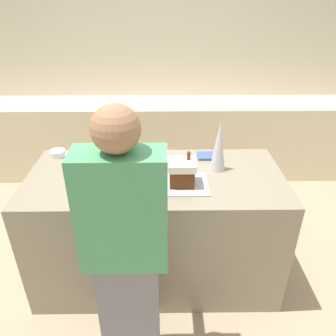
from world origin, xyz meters
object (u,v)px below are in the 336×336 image
candy_bowl_far_right (75,155)px  candy_bowl_beside_tree (124,153)px  candy_bowl_far_left (175,162)px  person (126,252)px  candy_bowl_near_tray_right (58,153)px  decorative_tree (219,146)px  gingerbread_house (182,172)px  cookbook (210,156)px  baking_tray (182,184)px

candy_bowl_far_right → candy_bowl_beside_tree: size_ratio=1.16×
candy_bowl_far_left → person: 0.91m
candy_bowl_near_tray_right → person: 1.21m
candy_bowl_far_left → person: (-0.29, -0.86, -0.08)m
candy_bowl_far_left → candy_bowl_near_tray_right: size_ratio=1.07×
decorative_tree → candy_bowl_beside_tree: decorative_tree is taller
gingerbread_house → candy_bowl_far_right: 0.92m
decorative_tree → cookbook: bearing=98.9°
decorative_tree → candy_bowl_near_tray_right: 1.27m
cookbook → person: 1.14m
baking_tray → decorative_tree: (0.27, 0.21, 0.18)m
candy_bowl_far_right → cookbook: size_ratio=0.73×
baking_tray → candy_bowl_near_tray_right: bearing=155.1°
candy_bowl_near_tray_right → person: person is taller
decorative_tree → cookbook: decorative_tree is taller
candy_bowl_far_right → cookbook: 1.06m
baking_tray → candy_bowl_far_right: bearing=153.6°
cookbook → person: (-0.56, -0.98, -0.07)m
baking_tray → candy_bowl_far_left: size_ratio=2.76×
cookbook → gingerbread_house: bearing=-120.5°
candy_bowl_far_left → candy_bowl_beside_tree: (-0.40, 0.14, 0.01)m
baking_tray → person: size_ratio=0.21×
decorative_tree → candy_bowl_far_right: size_ratio=2.71×
decorative_tree → candy_bowl_far_right: bearing=169.8°
candy_bowl_near_tray_right → decorative_tree: bearing=-10.9°
baking_tray → candy_bowl_far_left: 0.29m
baking_tray → gingerbread_house: size_ratio=1.61×
candy_bowl_far_right → candy_bowl_beside_tree: bearing=2.5°
decorative_tree → cookbook: 0.27m
baking_tray → candy_bowl_far_left: bearing=96.9°
candy_bowl_beside_tree → decorative_tree: bearing=-16.8°
decorative_tree → candy_bowl_far_right: (-1.09, 0.20, -0.16)m
cookbook → person: person is taller
gingerbread_house → candy_bowl_near_tray_right: (-0.96, 0.45, -0.07)m
decorative_tree → person: size_ratio=0.22×
baking_tray → cookbook: cookbook is taller
candy_bowl_near_tray_right → baking_tray: bearing=-24.9°
candy_bowl_far_left → candy_bowl_near_tray_right: 0.94m
candy_bowl_far_right → candy_bowl_near_tray_right: size_ratio=1.13×
candy_bowl_far_right → candy_bowl_near_tray_right: bearing=164.2°
decorative_tree → candy_bowl_beside_tree: bearing=163.2°
gingerbread_house → candy_bowl_far_left: size_ratio=1.71×
person → candy_bowl_beside_tree: bearing=96.1°
person → gingerbread_house: bearing=60.7°
decorative_tree → cookbook: (-0.03, 0.20, -0.18)m
candy_bowl_far_right → candy_bowl_near_tray_right: 0.15m
candy_bowl_far_right → candy_bowl_far_left: bearing=-8.7°
candy_bowl_near_tray_right → person: size_ratio=0.07×
candy_bowl_near_tray_right → candy_bowl_beside_tree: candy_bowl_beside_tree is taller
candy_bowl_near_tray_right → cookbook: size_ratio=0.65×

